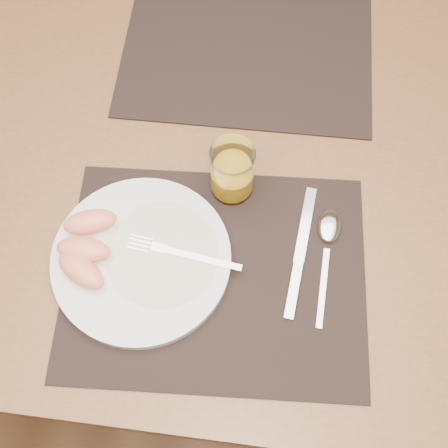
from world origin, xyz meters
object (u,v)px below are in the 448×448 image
Objects in this scene: placemat_far at (247,49)px; spoon at (329,235)px; table at (219,175)px; juice_glass at (232,173)px; knife at (298,262)px; placemat_near at (215,275)px; fork at (175,252)px; plate at (141,259)px.

placemat_far is 2.35× the size of spoon.
table is 0.25m from spoon.
juice_glass reaches higher than spoon.
knife is (0.12, -0.40, 0.00)m from placemat_far.
spoon is at bearing -35.91° from table.
knife is at bearing 15.94° from placemat_near.
fork is (-0.04, -0.20, 0.11)m from table.
placemat_far is 0.42m from knife.
fork reaches higher than spoon.
fork reaches higher than placemat_far.
table is 7.30× the size of spoon.
knife is (0.12, 0.04, 0.00)m from placemat_near.
placemat_far is 0.29m from juice_glass.
fork is at bearing 15.45° from plate.
spoon is 0.18m from juice_glass.
placemat_near is at bearing -4.32° from plate.
juice_glass reaches higher than table.
spoon is (0.04, 0.05, 0.00)m from knife.
plate reaches higher than spoon.
spoon is (0.28, 0.08, -0.00)m from plate.
fork is 1.71× the size of juice_glass.
plate is (-0.11, -0.43, 0.01)m from placemat_far.
knife is at bearing 3.97° from fork.
plate reaches higher than table.
knife reaches higher than placemat_far.
plate is at bearing -129.97° from juice_glass.
table is at bearing 144.09° from spoon.
knife is (0.19, 0.01, -0.02)m from fork.
table is 3.11× the size of placemat_near.
plate reaches higher than placemat_far.
table is 0.24m from placemat_far.
table is 5.19× the size of plate.
table is 13.62× the size of juice_glass.
table is 3.11× the size of placemat_far.
placemat_near is 0.13m from knife.
juice_glass reaches higher than fork.
juice_glass is at bearing 87.25° from placemat_near.
juice_glass reaches higher than knife.
fork is (0.05, 0.01, 0.01)m from plate.
placemat_near is 0.16m from juice_glass.
plate is 1.54× the size of fork.
juice_glass is (0.03, -0.07, 0.13)m from table.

